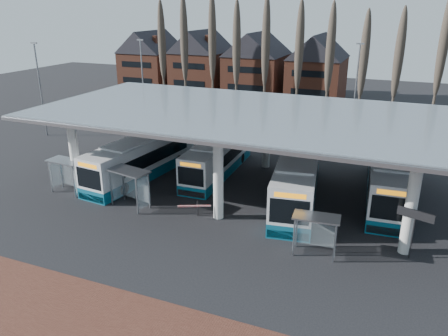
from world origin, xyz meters
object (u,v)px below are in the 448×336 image
at_px(bus_0, 143,158).
at_px(shelter_0, 68,169).
at_px(shelter_1, 131,180).
at_px(bus_3, 388,177).
at_px(shelter_2, 316,226).
at_px(bus_1, 218,157).
at_px(bus_2, 298,178).

relative_size(bus_0, shelter_0, 4.23).
relative_size(bus_0, shelter_1, 3.79).
distance_m(bus_3, shelter_2, 10.72).
bearing_deg(bus_3, shelter_0, -164.14).
bearing_deg(bus_1, bus_2, -21.64).
distance_m(shelter_1, shelter_2, 13.70).
distance_m(bus_0, shelter_0, 6.23).
height_order(bus_0, shelter_2, bus_0).
bearing_deg(shelter_0, bus_2, 22.15).
bearing_deg(bus_0, shelter_2, -17.35).
relative_size(bus_0, bus_3, 0.97).
relative_size(bus_3, shelter_0, 4.36).
xyz_separation_m(bus_1, bus_3, (13.90, 0.09, 0.19)).
bearing_deg(bus_1, bus_0, -153.54).
relative_size(bus_2, shelter_0, 4.48).
bearing_deg(bus_2, bus_0, 172.65).
relative_size(bus_1, bus_3, 0.88).
relative_size(bus_0, shelter_2, 4.52).
relative_size(bus_3, shelter_2, 4.65).
bearing_deg(shelter_2, shelter_1, 169.00).
relative_size(shelter_0, shelter_1, 0.90).
height_order(bus_2, shelter_0, bus_2).
bearing_deg(bus_2, shelter_1, -160.31).
distance_m(bus_3, shelter_0, 24.54).
height_order(bus_3, shelter_2, bus_3).
bearing_deg(bus_1, shelter_1, -112.04).
xyz_separation_m(shelter_0, shelter_2, (19.62, -1.83, -0.13)).
xyz_separation_m(bus_3, shelter_1, (-17.08, -8.69, 0.39)).
bearing_deg(shelter_2, bus_0, 151.71).
bearing_deg(bus_1, shelter_2, -45.70).
bearing_deg(shelter_0, bus_3, 23.97).
height_order(bus_1, shelter_0, bus_1).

